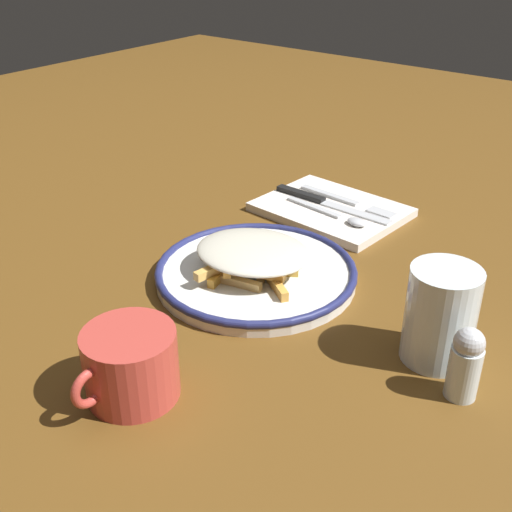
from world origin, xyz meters
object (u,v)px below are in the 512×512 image
napkin (331,210)px  salt_shaker (465,363)px  coffee_mug (130,365)px  plate (256,272)px  water_glass (440,315)px  knife (321,201)px  fries_heap (253,255)px  spoon (339,216)px  fork (347,201)px

napkin → salt_shaker: salt_shaker is taller
coffee_mug → salt_shaker: bearing=127.9°
plate → water_glass: size_ratio=2.43×
knife → plate: bearing=12.5°
plate → knife: same height
plate → fries_heap: fries_heap is taller
plate → spoon: 0.20m
napkin → water_glass: water_glass is taller
fries_heap → salt_shaker: bearing=81.3°
plate → fork: bearing=-175.3°
plate → fork: plate is taller
coffee_mug → knife: bearing=-169.1°
knife → spoon: (0.03, 0.05, 0.00)m
fork → salt_shaker: (0.31, 0.32, 0.02)m
fries_heap → water_glass: size_ratio=1.66×
napkin → water_glass: bearing=49.6°
spoon → coffee_mug: 0.46m
knife → spoon: bearing=58.9°
fork → spoon: size_ratio=1.16×
plate → salt_shaker: bearing=80.3°
fries_heap → fork: bearing=-175.6°
water_glass → napkin: bearing=-130.4°
napkin → spoon: bearing=47.4°
fries_heap → plate: bearing=171.8°
fork → water_glass: (0.27, 0.28, 0.04)m
plate → spoon: (-0.20, 0.00, 0.01)m
salt_shaker → plate: bearing=-99.7°
plate → napkin: size_ratio=1.22×
napkin → knife: size_ratio=1.03×
napkin → knife: bearing=-91.4°
napkin → spoon: size_ratio=1.42×
fork → fries_heap: bearing=4.4°
fries_heap → fork: fries_heap is taller
fries_heap → spoon: (-0.21, 0.00, -0.02)m
plate → fries_heap: bearing=-8.2°
knife → spoon: spoon is taller
fork → spoon: 0.06m
plate → spoon: spoon is taller
fork → salt_shaker: size_ratio=2.21×
coffee_mug → salt_shaker: (-0.20, 0.26, 0.00)m
fries_heap → knife: bearing=-167.9°
plate → water_glass: (0.01, 0.25, 0.04)m
fries_heap → spoon: size_ratio=1.18×
fork → knife: (0.03, -0.03, 0.00)m
napkin → fork: (-0.03, 0.01, 0.01)m
knife → coffee_mug: coffee_mug is taller
coffee_mug → plate: bearing=-170.7°
fries_heap → water_glass: bearing=89.1°
napkin → salt_shaker: bearing=49.3°
plate → fries_heap: (0.00, -0.00, 0.03)m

